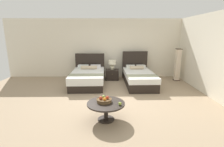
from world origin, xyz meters
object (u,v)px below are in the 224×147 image
Objects in this scene: nightstand at (112,75)px; floor_lamp_corner at (178,65)px; coffee_table at (106,106)px; fruit_bowl at (104,100)px; table_lamp at (112,64)px; bed_near_window at (88,77)px; bed_near_corner at (139,77)px; loose_apple at (120,104)px.

floor_lamp_corner is (2.89, -0.15, 0.48)m from nightstand.
coffee_table is 2.41× the size of fruit_bowl.
table_lamp is 0.47× the size of coffee_table.
nightstand is 0.50m from table_lamp.
table_lamp is 2.90m from floor_lamp_corner.
floor_lamp_corner reaches higher than table_lamp.
bed_near_corner is (2.08, 0.01, -0.01)m from bed_near_window.
bed_near_corner is at bearing 65.67° from fruit_bowl.
table_lamp is (0.99, 0.77, 0.42)m from bed_near_window.
bed_near_corner is 5.27× the size of table_lamp.
floor_lamp_corner is at bearing 48.22° from fruit_bowl.
loose_apple is at bearing -87.91° from table_lamp.
loose_apple is (0.14, -3.85, -0.25)m from table_lamp.
floor_lamp_corner is at bearing 48.99° from coffee_table.
nightstand is 3.70m from coffee_table.
table_lamp is at bearing 176.62° from floor_lamp_corner.
bed_near_corner is 29.85× the size of loose_apple.
bed_near_corner is at bearing 0.25° from bed_near_window.
bed_near_window is 5.03× the size of table_lamp.
floor_lamp_corner is at bearing -3.38° from table_lamp.
nightstand is at bearing 177.02° from floor_lamp_corner.
bed_near_window is 3.28m from loose_apple.
floor_lamp_corner is at bearing -2.98° from nightstand.
coffee_table is at bearing -113.29° from bed_near_corner.
nightstand is 2.94m from floor_lamp_corner.
bed_near_window is 3.05m from coffee_table.
bed_near_window is 2.08m from bed_near_corner.
coffee_table is (-1.27, -2.95, 0.05)m from bed_near_corner.
fruit_bowl is at bearing -75.18° from bed_near_window.
bed_near_corner reaches higher than bed_near_window.
nightstand is 3.84m from loose_apple.
coffee_table is 0.16m from fruit_bowl.
bed_near_window reaches higher than loose_apple.
fruit_bowl is 4.69m from floor_lamp_corner.
bed_near_corner is 1.95m from floor_lamp_corner.
nightstand is 1.54× the size of fruit_bowl.
floor_lamp_corner reaches higher than coffee_table.
bed_near_corner is 3.21m from coffee_table.
fruit_bowl is at bearing 131.83° from coffee_table.
loose_apple reaches higher than nightstand.
fruit_bowl is at bearing -93.58° from table_lamp.
bed_near_corner reaches higher than fruit_bowl.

